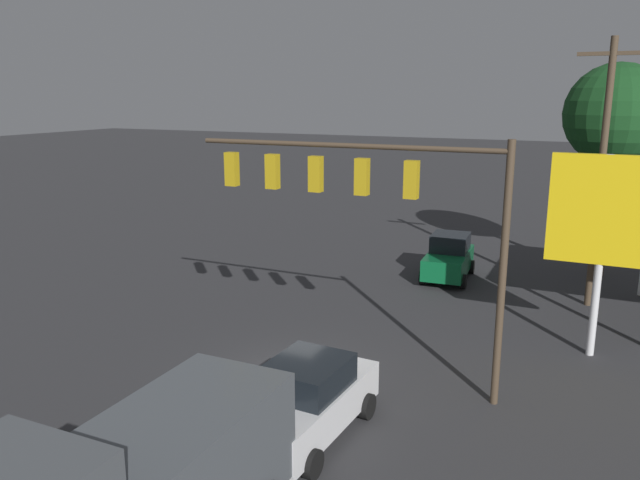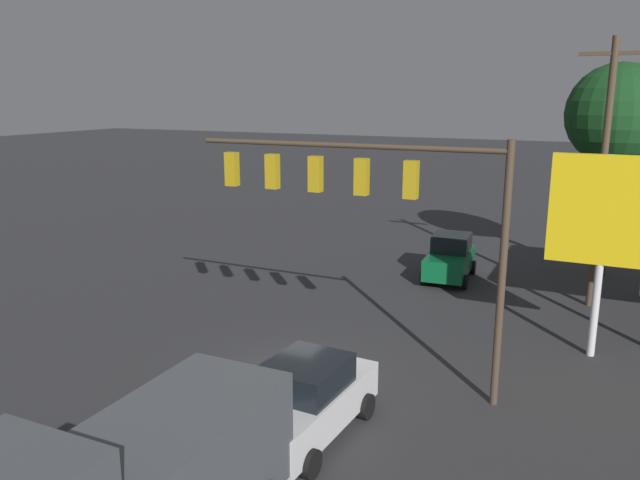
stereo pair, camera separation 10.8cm
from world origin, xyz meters
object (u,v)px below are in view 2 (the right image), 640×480
at_px(utility_pole, 603,169).
at_px(price_sign, 605,216).
at_px(sedan_waiting, 306,399).
at_px(hatchback_crossing, 450,258).
at_px(street_tree, 618,115).
at_px(traffic_signal_assembly, 363,194).

xyz_separation_m(utility_pole, price_sign, (-0.28, 5.10, -0.84)).
bearing_deg(sedan_waiting, price_sign, 146.72).
xyz_separation_m(price_sign, hatchback_crossing, (6.08, -6.36, -3.50)).
bearing_deg(sedan_waiting, street_tree, 164.54).
relative_size(traffic_signal_assembly, street_tree, 0.96).
height_order(hatchback_crossing, street_tree, street_tree).
bearing_deg(sedan_waiting, utility_pole, 159.80).
xyz_separation_m(traffic_signal_assembly, street_tree, (-6.00, -14.18, 1.75)).
relative_size(utility_pole, street_tree, 1.07).
bearing_deg(street_tree, price_sign, 89.92).
xyz_separation_m(utility_pole, hatchback_crossing, (5.80, -1.26, -4.35)).
bearing_deg(street_tree, sedan_waiting, 71.47).
relative_size(sedan_waiting, street_tree, 0.48).
relative_size(utility_pole, hatchback_crossing, 2.56).
relative_size(traffic_signal_assembly, hatchback_crossing, 2.30).
xyz_separation_m(price_sign, street_tree, (-0.01, -9.70, 2.68)).
relative_size(utility_pole, sedan_waiting, 2.23).
height_order(traffic_signal_assembly, sedan_waiting, traffic_signal_assembly).
bearing_deg(price_sign, utility_pole, -86.91).
bearing_deg(hatchback_crossing, street_tree, 114.78).
distance_m(utility_pole, price_sign, 5.18).
xyz_separation_m(price_sign, sedan_waiting, (5.94, 8.07, -3.50)).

